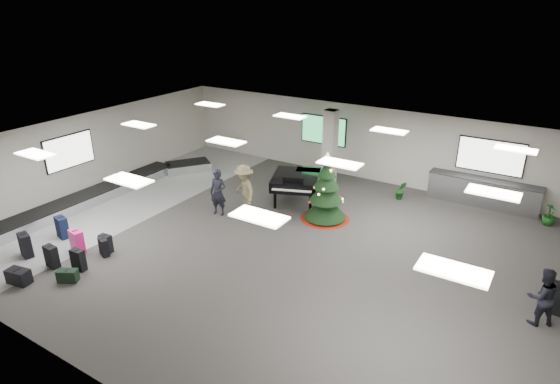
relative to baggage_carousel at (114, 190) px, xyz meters
The scene contains 20 objects.
ground 7.84m from the baggage_carousel, ahead, with size 18.00×18.00×0.00m, color #312F2D.
room_envelope 7.79m from the baggage_carousel, ahead, with size 18.02×14.02×3.21m.
baggage_carousel is the anchor object (origin of this frame).
service_counter 14.50m from the baggage_carousel, 27.67° to the left, with size 4.05×0.65×1.08m.
suitcase_0 5.46m from the baggage_carousel, 58.48° to the right, with size 0.45×0.27×0.70m.
suitcase_1 5.69m from the baggage_carousel, 49.79° to the right, with size 0.44×0.25×0.67m.
pink_suitcase 4.65m from the baggage_carousel, 53.21° to the right, with size 0.53×0.36×0.78m.
suitcase_3 4.77m from the baggage_carousel, 42.64° to the right, with size 0.41×0.25×0.60m.
navy_suitcase 3.67m from the baggage_carousel, 66.00° to the right, with size 0.53×0.38×0.75m.
suitcase_5 4.97m from the baggage_carousel, 70.98° to the right, with size 0.56×0.41×0.77m.
green_duffel 6.29m from the baggage_carousel, 51.28° to the right, with size 0.61×0.51×0.38m.
suitcase_7 4.97m from the baggage_carousel, 43.25° to the right, with size 0.45×0.34×0.60m.
black_duffel 6.36m from the baggage_carousel, 63.41° to the right, with size 0.71×0.48×0.45m.
christmas_tree 8.67m from the baggage_carousel, 16.97° to the left, with size 1.79×1.79×2.55m.
grand_piano 7.40m from the baggage_carousel, 26.29° to the left, with size 2.39×2.68×1.27m.
traveler_a 4.88m from the baggage_carousel, ahead, with size 0.63×0.41×1.72m, color black.
traveler_b 5.78m from the baggage_carousel, 13.25° to the left, with size 1.24×0.71×1.92m, color #7D6E4D.
traveler_bench 15.34m from the baggage_carousel, ahead, with size 0.74×0.58×1.52m, color black.
potted_plant_left 11.50m from the baggage_carousel, 29.56° to the left, with size 0.42×0.34×0.76m, color #123A13.
potted_plant_right 16.39m from the baggage_carousel, 22.36° to the left, with size 0.45×0.45×0.80m, color #123A13.
Camera 1 is at (7.09, -11.35, 7.46)m, focal length 30.00 mm.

